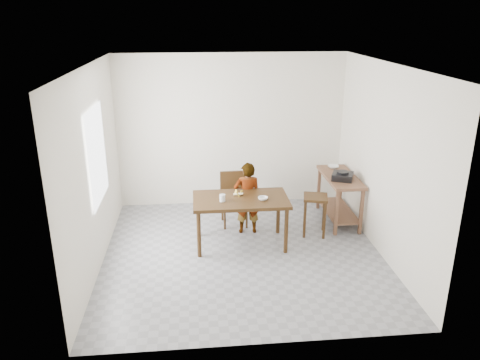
{
  "coord_description": "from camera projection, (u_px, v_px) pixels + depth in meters",
  "views": [
    {
      "loc": [
        -0.63,
        -6.05,
        3.33
      ],
      "look_at": [
        0.0,
        0.4,
        1.0
      ],
      "focal_mm": 35.0,
      "sensor_mm": 36.0,
      "label": 1
    }
  ],
  "objects": [
    {
      "name": "small_bowl",
      "position": [
        263.0,
        198.0,
        6.81
      ],
      "size": [
        0.18,
        0.18,
        0.05
      ],
      "primitive_type": "imported",
      "rotation": [
        0.0,
        0.0,
        -0.29
      ],
      "color": "white",
      "rests_on": "dining_table"
    },
    {
      "name": "dining_chair",
      "position": [
        234.0,
        200.0,
        7.66
      ],
      "size": [
        0.44,
        0.44,
        0.87
      ],
      "primitive_type": null,
      "rotation": [
        0.0,
        0.0,
        0.05
      ],
      "color": "#37220E",
      "rests_on": "floor"
    },
    {
      "name": "prep_counter",
      "position": [
        339.0,
        198.0,
        7.81
      ],
      "size": [
        0.5,
        1.2,
        0.8
      ],
      "primitive_type": null,
      "color": "brown",
      "rests_on": "floor"
    },
    {
      "name": "banana",
      "position": [
        238.0,
        194.0,
        6.97
      ],
      "size": [
        0.17,
        0.13,
        0.06
      ],
      "primitive_type": null,
      "rotation": [
        0.0,
        0.0,
        -0.08
      ],
      "color": "#FDED53",
      "rests_on": "dining_table"
    },
    {
      "name": "ceiling",
      "position": [
        243.0,
        63.0,
        5.93
      ],
      "size": [
        4.0,
        4.0,
        0.04
      ],
      "primitive_type": "cube",
      "color": "white",
      "rests_on": "wall_back"
    },
    {
      "name": "child",
      "position": [
        247.0,
        198.0,
        7.33
      ],
      "size": [
        0.43,
        0.29,
        1.17
      ],
      "primitive_type": "imported",
      "rotation": [
        0.0,
        0.0,
        3.12
      ],
      "color": "white",
      "rests_on": "floor"
    },
    {
      "name": "floor",
      "position": [
        243.0,
        254.0,
        6.86
      ],
      "size": [
        4.0,
        4.0,
        0.04
      ],
      "primitive_type": "cube",
      "color": "gray",
      "rests_on": "ground"
    },
    {
      "name": "wall_right",
      "position": [
        385.0,
        161.0,
        6.58
      ],
      "size": [
        0.04,
        4.0,
        2.7
      ],
      "primitive_type": "cube",
      "color": "white",
      "rests_on": "ground"
    },
    {
      "name": "wall_front",
      "position": [
        265.0,
        230.0,
        4.5
      ],
      "size": [
        4.0,
        0.04,
        2.7
      ],
      "primitive_type": "cube",
      "color": "white",
      "rests_on": "ground"
    },
    {
      "name": "gas_burner",
      "position": [
        343.0,
        176.0,
        7.49
      ],
      "size": [
        0.42,
        0.42,
        0.11
      ],
      "primitive_type": "cube",
      "rotation": [
        0.0,
        0.0,
        -0.41
      ],
      "color": "black",
      "rests_on": "prep_counter"
    },
    {
      "name": "glass_tumbler",
      "position": [
        222.0,
        198.0,
        6.75
      ],
      "size": [
        0.1,
        0.1,
        0.1
      ],
      "primitive_type": "cylinder",
      "rotation": [
        0.0,
        0.0,
        -0.27
      ],
      "color": "silver",
      "rests_on": "dining_table"
    },
    {
      "name": "stool",
      "position": [
        315.0,
        215.0,
        7.35
      ],
      "size": [
        0.44,
        0.44,
        0.65
      ],
      "primitive_type": null,
      "rotation": [
        0.0,
        0.0,
        -0.24
      ],
      "color": "#37220E",
      "rests_on": "floor"
    },
    {
      "name": "wall_left",
      "position": [
        92.0,
        170.0,
        6.21
      ],
      "size": [
        0.04,
        4.0,
        2.7
      ],
      "primitive_type": "cube",
      "color": "white",
      "rests_on": "ground"
    },
    {
      "name": "wall_back",
      "position": [
        231.0,
        131.0,
        8.29
      ],
      "size": [
        4.0,
        0.04,
        2.7
      ],
      "primitive_type": "cube",
      "color": "white",
      "rests_on": "ground"
    },
    {
      "name": "window_pane",
      "position": [
        97.0,
        155.0,
        6.35
      ],
      "size": [
        0.02,
        1.1,
        1.3
      ],
      "primitive_type": "cube",
      "color": "white",
      "rests_on": "wall_left"
    },
    {
      "name": "serving_bowl",
      "position": [
        333.0,
        167.0,
        8.04
      ],
      "size": [
        0.23,
        0.23,
        0.05
      ],
      "primitive_type": "imported",
      "rotation": [
        0.0,
        0.0,
        -0.23
      ],
      "color": "white",
      "rests_on": "prep_counter"
    },
    {
      "name": "dining_table",
      "position": [
        241.0,
        221.0,
        7.01
      ],
      "size": [
        1.4,
        0.8,
        0.75
      ],
      "primitive_type": null,
      "color": "#37220E",
      "rests_on": "floor"
    }
  ]
}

